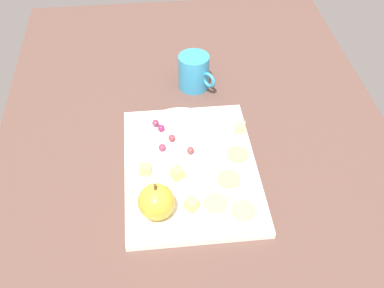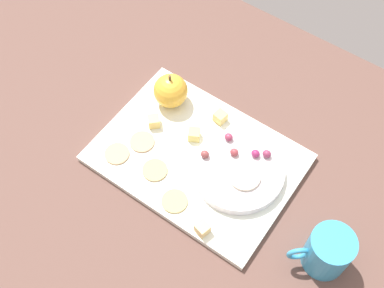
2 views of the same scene
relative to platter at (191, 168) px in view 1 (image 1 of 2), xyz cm
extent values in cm
cube|color=brown|center=(0.03, -2.30, -2.60)|extent=(149.22, 88.43, 3.83)
cube|color=white|center=(0.00, 0.00, 0.00)|extent=(37.41, 27.05, 1.36)
cylinder|color=silver|center=(8.33, 1.36, 1.65)|extent=(17.19, 17.19, 1.94)
sphere|color=gold|center=(-11.76, 7.51, 4.13)|extent=(6.89, 6.89, 6.89)
cylinder|color=brown|center=(-11.76, 7.51, 8.17)|extent=(0.50, 0.50, 1.20)
cube|color=#F4D36E|center=(-11.09, 0.96, 1.78)|extent=(3.12, 3.12, 2.20)
cube|color=#E7C36A|center=(-1.01, 9.39, 1.78)|extent=(2.51, 2.51, 2.20)
cube|color=#E0C966|center=(-2.86, 3.03, 1.78)|extent=(2.99, 2.99, 2.20)
cube|color=#EBC378|center=(9.43, -11.87, 1.78)|extent=(2.68, 2.68, 2.20)
cylinder|color=tan|center=(-4.65, -7.22, 0.88)|extent=(4.78, 4.78, 0.40)
cylinder|color=tan|center=(-12.74, -8.59, 0.88)|extent=(4.78, 4.78, 0.40)
cylinder|color=tan|center=(-10.45, -3.69, 0.88)|extent=(4.78, 4.78, 0.40)
cylinder|color=tan|center=(2.14, -10.19, 0.88)|extent=(4.78, 4.78, 0.40)
ellipsoid|color=brown|center=(1.84, -0.17, 3.34)|extent=(1.63, 1.47, 1.44)
ellipsoid|color=#953840|center=(6.04, 3.35, 3.31)|extent=(1.63, 1.47, 1.38)
ellipsoid|color=#973652|center=(3.36, 5.55, 3.33)|extent=(1.63, 1.47, 1.41)
ellipsoid|color=#922657|center=(9.41, 5.38, 3.34)|extent=(1.63, 1.47, 1.44)
ellipsoid|color=#8A3152|center=(11.16, 6.51, 3.36)|extent=(1.63, 1.47, 1.48)
cylinder|color=beige|center=(10.18, 0.40, 2.92)|extent=(5.85, 5.85, 0.60)
cylinder|color=#3494C4|center=(29.03, -3.82, 3.70)|extent=(7.54, 7.54, 8.76)
torus|color=#3494C4|center=(25.22, -7.01, 3.70)|extent=(3.58, 3.18, 4.00)
camera|label=1|loc=(-69.86, 7.17, 72.96)|focal=45.83mm
camera|label=2|loc=(26.31, -38.87, 82.43)|focal=46.21mm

